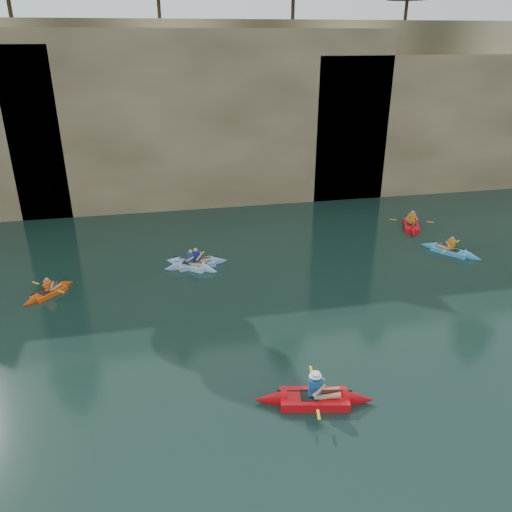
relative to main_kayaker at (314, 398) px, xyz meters
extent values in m
plane|color=black|center=(-2.54, -1.46, -0.19)|extent=(160.00, 160.00, 0.00)
cube|color=tan|center=(-2.54, 28.54, 5.81)|extent=(70.00, 16.00, 12.00)
cube|color=tan|center=(-0.54, 21.14, 5.51)|extent=(24.00, 2.40, 11.40)
cube|color=tan|center=(19.46, 21.14, 4.73)|extent=(26.00, 2.40, 9.84)
cube|color=black|center=(-6.54, 20.49, 1.41)|extent=(3.50, 1.00, 3.20)
cube|color=black|center=(7.46, 20.49, 2.06)|extent=(5.00, 1.00, 4.50)
cube|color=red|center=(0.00, 0.00, -0.02)|extent=(3.04, 1.49, 0.33)
cone|color=red|center=(1.34, -0.28, -0.02)|extent=(1.19, 1.06, 0.87)
cone|color=red|center=(-1.34, 0.28, -0.02)|extent=(1.19, 1.06, 0.87)
cube|color=black|center=(-0.15, 0.03, 0.12)|extent=(0.65, 0.65, 0.04)
cube|color=#1C4C9B|center=(0.00, 0.00, 0.44)|extent=(0.42, 0.32, 0.55)
sphere|color=tan|center=(0.00, 0.00, 0.84)|extent=(0.23, 0.23, 0.23)
cylinder|color=black|center=(0.00, 0.00, 0.29)|extent=(2.28, 0.51, 0.04)
cube|color=yellow|center=(0.22, 1.04, 0.29)|extent=(0.16, 0.43, 0.02)
cube|color=yellow|center=(-0.22, -1.04, 0.29)|extent=(0.16, 0.43, 0.02)
cylinder|color=white|center=(0.00, 0.00, 0.88)|extent=(0.40, 0.40, 0.11)
cube|color=#DD4B0D|center=(-9.31, 9.30, -0.07)|extent=(1.90, 2.00, 0.23)
cone|color=#DD4B0D|center=(-8.65, 10.04, -0.07)|extent=(0.96, 0.97, 0.63)
cone|color=#DD4B0D|center=(-9.97, 8.57, -0.07)|extent=(0.96, 0.97, 0.63)
cube|color=black|center=(-9.41, 9.19, 0.01)|extent=(0.66, 0.67, 0.04)
cube|color=#FF5315|center=(-9.31, 9.30, 0.26)|extent=(0.33, 0.34, 0.42)
sphere|color=tan|center=(-9.31, 9.30, 0.56)|extent=(0.18, 0.18, 0.18)
cylinder|color=black|center=(-9.31, 9.30, 0.18)|extent=(1.27, 1.41, 0.04)
cube|color=yellow|center=(-9.93, 9.86, 0.18)|extent=(0.37, 0.34, 0.02)
cube|color=yellow|center=(-8.69, 8.75, 0.18)|extent=(0.37, 0.34, 0.02)
cube|color=#98D1FF|center=(-2.86, 10.84, -0.05)|extent=(2.30, 2.08, 0.27)
cone|color=#98D1FF|center=(-2.00, 10.14, -0.05)|extent=(1.10, 1.09, 0.73)
cone|color=#98D1FF|center=(-3.71, 11.54, -0.05)|extent=(1.10, 1.09, 0.73)
cube|color=black|center=(-2.97, 10.94, 0.05)|extent=(0.71, 0.70, 0.04)
cube|color=navy|center=(-2.86, 10.84, 0.33)|extent=(0.39, 0.38, 0.49)
sphere|color=tan|center=(-2.86, 10.84, 0.68)|extent=(0.20, 0.20, 0.20)
cylinder|color=black|center=(-2.86, 10.84, 0.22)|extent=(1.69, 1.39, 0.04)
cube|color=yellow|center=(-2.24, 11.59, 0.22)|extent=(0.33, 0.38, 0.02)
cube|color=yellow|center=(-3.48, 10.09, 0.22)|extent=(0.33, 0.38, 0.02)
cube|color=red|center=(10.60, 13.81, -0.04)|extent=(1.84, 2.86, 0.29)
cone|color=red|center=(11.10, 15.01, -0.04)|extent=(1.11, 1.20, 0.79)
cone|color=red|center=(10.09, 12.62, -0.04)|extent=(1.11, 1.20, 0.79)
cube|color=black|center=(10.54, 13.68, 0.07)|extent=(0.67, 0.70, 0.04)
cube|color=orange|center=(10.60, 13.81, 0.38)|extent=(0.36, 0.42, 0.53)
sphere|color=tan|center=(10.60, 13.81, 0.76)|extent=(0.22, 0.22, 0.22)
cylinder|color=black|center=(10.60, 13.81, 0.24)|extent=(0.95, 2.17, 0.04)
cube|color=yellow|center=(9.61, 14.23, 0.24)|extent=(0.42, 0.24, 0.02)
cube|color=yellow|center=(11.58, 13.40, 0.24)|extent=(0.42, 0.24, 0.02)
cube|color=#81A7D7|center=(-2.60, 10.92, -0.05)|extent=(2.59, 1.12, 0.27)
cone|color=#81A7D7|center=(-1.43, 11.09, -0.05)|extent=(0.98, 0.86, 0.75)
cone|color=#81A7D7|center=(-3.77, 10.76, -0.05)|extent=(0.98, 0.86, 0.75)
cube|color=black|center=(-2.75, 10.90, 0.06)|extent=(0.61, 0.54, 0.04)
cube|color=navy|center=(-2.60, 10.92, 0.35)|extent=(0.37, 0.27, 0.50)
sphere|color=tan|center=(-2.60, 10.92, 0.71)|extent=(0.21, 0.21, 0.21)
cylinder|color=black|center=(-2.60, 10.92, 0.23)|extent=(2.19, 0.35, 0.04)
cube|color=yellow|center=(-2.74, 11.92, 0.23)|extent=(0.14, 0.43, 0.02)
cube|color=yellow|center=(-2.46, 9.92, 0.23)|extent=(0.14, 0.43, 0.02)
cube|color=#3F9ED9|center=(10.74, 9.80, -0.06)|extent=(2.12, 2.47, 0.26)
cone|color=#3F9ED9|center=(10.02, 10.75, -0.06)|extent=(1.10, 1.14, 0.71)
cone|color=#3F9ED9|center=(11.46, 8.84, -0.06)|extent=(1.10, 1.14, 0.71)
cube|color=black|center=(10.83, 9.68, 0.04)|extent=(0.68, 0.71, 0.04)
cube|color=orange|center=(10.74, 9.80, 0.32)|extent=(0.36, 0.38, 0.47)
sphere|color=tan|center=(10.74, 9.80, 0.66)|extent=(0.20, 0.20, 0.20)
cylinder|color=black|center=(10.74, 9.80, 0.21)|extent=(1.29, 1.69, 0.04)
cube|color=yellow|center=(9.98, 9.23, 0.21)|extent=(0.38, 0.32, 0.02)
cube|color=yellow|center=(11.49, 10.37, 0.21)|extent=(0.38, 0.32, 0.02)
camera|label=1|loc=(-4.35, -11.81, 10.35)|focal=35.00mm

